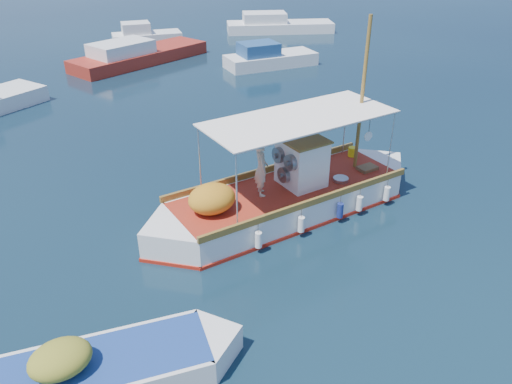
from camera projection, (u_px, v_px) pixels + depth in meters
ground at (285, 220)px, 16.26m from camera, size 160.00×160.00×0.00m
fishing_caique at (286, 198)px, 16.43m from camera, size 10.31×3.05×6.29m
dinghy at (102, 373)px, 10.45m from camera, size 5.98×2.56×1.49m
bg_boat_n at (137, 56)px, 33.22m from camera, size 9.99×5.71×1.80m
bg_boat_ne at (268, 59)px, 32.52m from camera, size 6.15×2.84×1.80m
bg_boat_e at (277, 26)px, 42.19m from camera, size 9.14×6.06×1.80m
bg_boat_far_n at (145, 37)px, 38.39m from camera, size 5.46×3.06×1.80m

